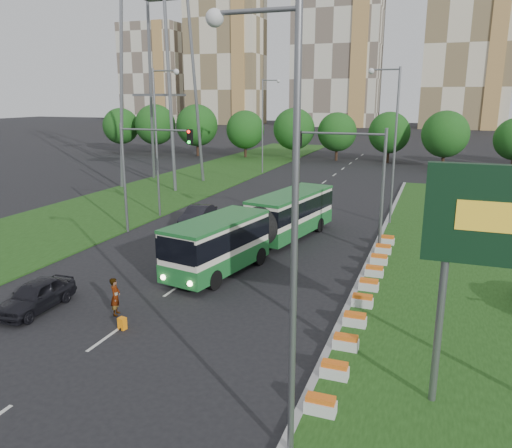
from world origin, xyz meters
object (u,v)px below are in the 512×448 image
at_px(articulated_bus, 260,226).
at_px(shopping_trolley, 122,324).
at_px(car_left_far, 198,216).
at_px(traffic_mast_median, 358,170).
at_px(traffic_mast_left, 142,161).
at_px(pedestrian, 115,297).
at_px(car_left_near, 36,296).

distance_m(articulated_bus, shopping_trolley, 12.92).
height_order(articulated_bus, car_left_far, articulated_bus).
xyz_separation_m(car_left_far, shopping_trolley, (5.10, -17.54, -0.49)).
xyz_separation_m(traffic_mast_median, car_left_far, (-12.69, 2.61, -4.59)).
bearing_deg(traffic_mast_left, traffic_mast_median, 3.77).
bearing_deg(articulated_bus, pedestrian, -93.53).
distance_m(traffic_mast_median, articulated_bus, 7.18).
relative_size(articulated_bus, car_left_near, 4.04).
height_order(traffic_mast_median, pedestrian, traffic_mast_median).
relative_size(car_left_near, pedestrian, 2.35).
height_order(articulated_bus, car_left_near, articulated_bus).
distance_m(traffic_mast_left, shopping_trolley, 16.65).
relative_size(car_left_near, shopping_trolley, 7.73).
bearing_deg(shopping_trolley, car_left_near, -175.57).
xyz_separation_m(car_left_near, car_left_far, (-0.07, 17.19, 0.04)).
height_order(car_left_far, pedestrian, pedestrian).
distance_m(traffic_mast_left, articulated_bus, 10.13).
height_order(traffic_mast_left, shopping_trolley, traffic_mast_left).
relative_size(car_left_far, pedestrian, 2.56).
distance_m(traffic_mast_median, traffic_mast_left, 15.19).
distance_m(car_left_far, shopping_trolley, 18.27).
relative_size(traffic_mast_left, car_left_far, 1.74).
xyz_separation_m(traffic_mast_left, pedestrian, (6.41, -12.73, -4.45)).
relative_size(traffic_mast_median, shopping_trolley, 14.64).
bearing_deg(car_left_near, pedestrian, 10.78).
height_order(traffic_mast_median, car_left_far, traffic_mast_median).
bearing_deg(traffic_mast_left, car_left_near, -79.44).
height_order(car_left_near, car_left_far, car_left_far).
xyz_separation_m(articulated_bus, car_left_far, (-6.91, 4.83, -0.96)).
bearing_deg(car_left_near, shopping_trolley, -5.52).
bearing_deg(pedestrian, car_left_far, -5.40).
xyz_separation_m(articulated_bus, pedestrian, (-2.96, -11.51, -0.82)).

